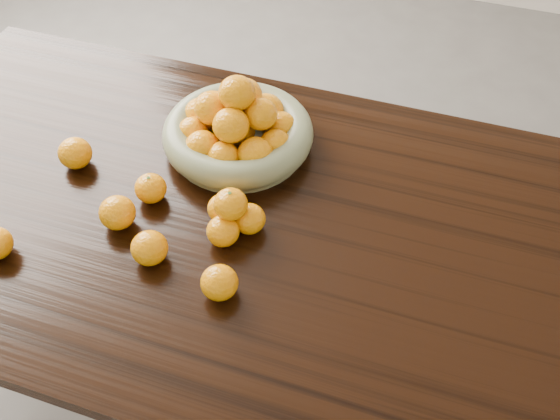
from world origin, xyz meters
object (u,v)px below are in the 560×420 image
(fruit_bowl, at_px, (237,129))
(loose_orange_0, at_px, (151,188))
(dining_table, at_px, (264,248))
(orange_pyramid, at_px, (232,215))

(fruit_bowl, distance_m, loose_orange_0, 0.26)
(fruit_bowl, height_order, loose_orange_0, fruit_bowl)
(dining_table, bearing_deg, fruit_bowl, 123.03)
(fruit_bowl, relative_size, orange_pyramid, 2.72)
(dining_table, bearing_deg, orange_pyramid, -146.24)
(orange_pyramid, relative_size, loose_orange_0, 1.87)
(orange_pyramid, bearing_deg, dining_table, 33.76)
(dining_table, height_order, orange_pyramid, orange_pyramid)
(fruit_bowl, relative_size, loose_orange_0, 5.08)
(dining_table, distance_m, orange_pyramid, 0.15)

